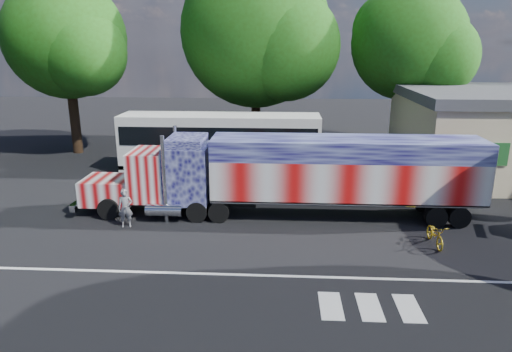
# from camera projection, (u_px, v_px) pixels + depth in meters

# --- Properties ---
(ground) EXTENTS (100.00, 100.00, 0.00)m
(ground) POSITION_uv_depth(u_px,v_px,m) (252.00, 240.00, 19.01)
(ground) COLOR black
(lane_markings) EXTENTS (30.00, 2.67, 0.01)m
(lane_markings) POSITION_uv_depth(u_px,v_px,m) (295.00, 288.00, 15.31)
(lane_markings) COLOR silver
(lane_markings) RESTS_ON ground
(semi_truck) EXTENTS (18.92, 2.99, 4.03)m
(semi_truck) POSITION_uv_depth(u_px,v_px,m) (295.00, 173.00, 21.14)
(semi_truck) COLOR black
(semi_truck) RESTS_ON ground
(coach_bus) EXTENTS (12.43, 2.89, 3.62)m
(coach_bus) POSITION_uv_depth(u_px,v_px,m) (220.00, 142.00, 28.69)
(coach_bus) COLOR silver
(coach_bus) RESTS_ON ground
(woman) EXTENTS (0.72, 0.56, 1.74)m
(woman) POSITION_uv_depth(u_px,v_px,m) (125.00, 208.00, 20.17)
(woman) COLOR slate
(woman) RESTS_ON ground
(bicycle) EXTENTS (0.68, 1.78, 0.93)m
(bicycle) POSITION_uv_depth(u_px,v_px,m) (435.00, 234.00, 18.43)
(bicycle) COLOR gold
(bicycle) RESTS_ON ground
(tree_ne_a) EXTENTS (8.58, 8.18, 11.98)m
(tree_ne_a) POSITION_uv_depth(u_px,v_px,m) (411.00, 43.00, 32.44)
(tree_ne_a) COLOR black
(tree_ne_a) RESTS_ON ground
(tree_n_mid) EXTENTS (11.73, 11.17, 14.23)m
(tree_n_mid) POSITION_uv_depth(u_px,v_px,m) (258.00, 33.00, 33.95)
(tree_n_mid) COLOR black
(tree_n_mid) RESTS_ON ground
(tree_nw_a) EXTENTS (8.77, 8.35, 12.35)m
(tree_nw_a) POSITION_uv_depth(u_px,v_px,m) (67.00, 39.00, 31.79)
(tree_nw_a) COLOR black
(tree_nw_a) RESTS_ON ground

